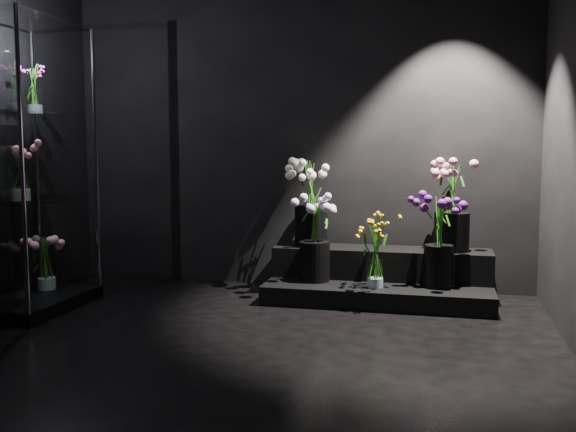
% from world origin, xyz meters
% --- Properties ---
extents(floor, '(4.00, 4.00, 0.00)m').
position_xyz_m(floor, '(0.00, 0.00, 0.00)').
color(floor, black).
rests_on(floor, ground).
extents(wall_back, '(4.00, 0.00, 4.00)m').
position_xyz_m(wall_back, '(0.00, 2.00, 1.40)').
color(wall_back, black).
rests_on(wall_back, floor).
extents(display_riser, '(1.74, 0.77, 0.39)m').
position_xyz_m(display_riser, '(0.77, 1.65, 0.16)').
color(display_riser, black).
rests_on(display_riser, floor).
extents(display_case, '(0.58, 0.96, 2.11)m').
position_xyz_m(display_case, '(-1.69, 0.71, 1.06)').
color(display_case, black).
rests_on(display_case, floor).
extents(bouquet_orange_bells, '(0.31, 0.31, 0.56)m').
position_xyz_m(bouquet_orange_bells, '(0.76, 1.36, 0.44)').
color(bouquet_orange_bells, white).
rests_on(bouquet_orange_bells, display_riser).
extents(bouquet_lilac, '(0.37, 0.37, 0.66)m').
position_xyz_m(bouquet_lilac, '(0.27, 1.50, 0.53)').
color(bouquet_lilac, black).
rests_on(bouquet_lilac, display_riser).
extents(bouquet_purple, '(0.42, 0.42, 0.70)m').
position_xyz_m(bouquet_purple, '(1.22, 1.50, 0.55)').
color(bouquet_purple, black).
rests_on(bouquet_purple, display_riser).
extents(bouquet_cream_roses, '(0.51, 0.51, 0.70)m').
position_xyz_m(bouquet_cream_roses, '(0.18, 1.79, 0.79)').
color(bouquet_cream_roses, black).
rests_on(bouquet_cream_roses, display_riser).
extents(bouquet_pink_roses, '(0.36, 0.36, 0.72)m').
position_xyz_m(bouquet_pink_roses, '(1.32, 1.75, 0.77)').
color(bouquet_pink_roses, black).
rests_on(bouquet_pink_roses, display_riser).
extents(bouquet_case_pink, '(0.35, 0.35, 0.40)m').
position_xyz_m(bouquet_case_pink, '(-1.66, 0.54, 1.04)').
color(bouquet_case_pink, white).
rests_on(bouquet_case_pink, display_case).
extents(bouquet_case_magenta, '(0.22, 0.22, 0.37)m').
position_xyz_m(bouquet_case_magenta, '(-1.71, 0.82, 1.63)').
color(bouquet_case_magenta, white).
rests_on(bouquet_case_magenta, display_case).
extents(bouquet_case_base_pink, '(0.38, 0.38, 0.42)m').
position_xyz_m(bouquet_case_base_pink, '(-1.74, 0.92, 0.32)').
color(bouquet_case_base_pink, white).
rests_on(bouquet_case_base_pink, display_case).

